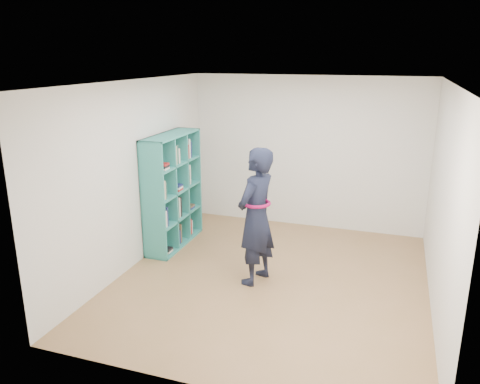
% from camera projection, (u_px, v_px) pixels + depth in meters
% --- Properties ---
extents(floor, '(4.50, 4.50, 0.00)m').
position_uv_depth(floor, '(271.00, 280.00, 6.30)').
color(floor, olive).
rests_on(floor, ground).
extents(ceiling, '(4.50, 4.50, 0.00)m').
position_uv_depth(ceiling, '(276.00, 82.00, 5.57)').
color(ceiling, white).
rests_on(ceiling, wall_back).
extents(wall_left, '(0.02, 4.50, 2.60)m').
position_uv_depth(wall_left, '(135.00, 175.00, 6.55)').
color(wall_left, silver).
rests_on(wall_left, floor).
extents(wall_right, '(0.02, 4.50, 2.60)m').
position_uv_depth(wall_right, '(443.00, 203.00, 5.33)').
color(wall_right, silver).
rests_on(wall_right, floor).
extents(wall_back, '(4.00, 0.02, 2.60)m').
position_uv_depth(wall_back, '(307.00, 153.00, 7.98)').
color(wall_back, silver).
rests_on(wall_back, floor).
extents(wall_front, '(4.00, 0.02, 2.60)m').
position_uv_depth(wall_front, '(205.00, 257.00, 3.89)').
color(wall_front, silver).
rests_on(wall_front, floor).
extents(bookshelf, '(0.39, 1.33, 1.77)m').
position_uv_depth(bookshelf, '(171.00, 192.00, 7.28)').
color(bookshelf, teal).
rests_on(bookshelf, floor).
extents(person, '(0.60, 0.76, 1.82)m').
position_uv_depth(person, '(256.00, 217.00, 6.03)').
color(person, black).
rests_on(person, floor).
extents(smartphone, '(0.04, 0.11, 0.14)m').
position_uv_depth(smartphone, '(250.00, 204.00, 6.14)').
color(smartphone, silver).
rests_on(smartphone, person).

